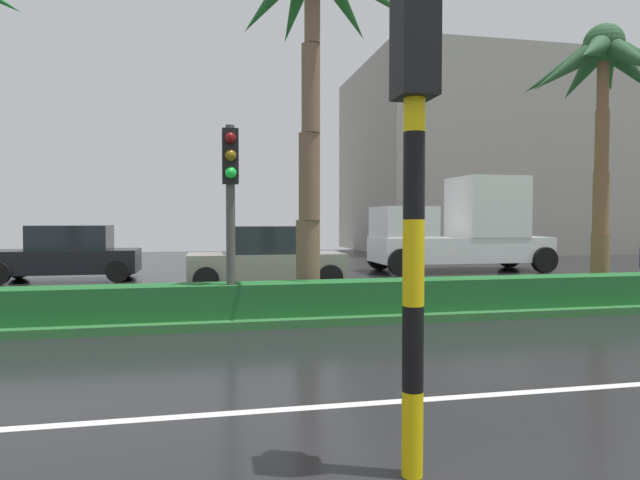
{
  "coord_description": "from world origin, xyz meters",
  "views": [
    {
      "loc": [
        5.54,
        -3.4,
        1.92
      ],
      "look_at": [
        8.58,
        11.29,
        1.34
      ],
      "focal_mm": 30.82,
      "sensor_mm": 36.0,
      "label": 1
    }
  ],
  "objects_px": {
    "palm_tree_centre_right": "(603,76)",
    "car_in_traffic_third": "(268,258)",
    "traffic_signal_median_right": "(230,186)",
    "traffic_signal_foreground": "(413,121)",
    "box_truck_lead": "(462,229)",
    "palm_tree_centre": "(311,4)",
    "car_in_traffic_second": "(68,254)"
  },
  "relations": [
    {
      "from": "palm_tree_centre_right",
      "to": "car_in_traffic_third",
      "type": "relative_size",
      "value": 1.46
    },
    {
      "from": "traffic_signal_median_right",
      "to": "traffic_signal_foreground",
      "type": "relative_size",
      "value": 0.89
    },
    {
      "from": "traffic_signal_median_right",
      "to": "box_truck_lead",
      "type": "height_order",
      "value": "traffic_signal_median_right"
    },
    {
      "from": "traffic_signal_median_right",
      "to": "traffic_signal_foreground",
      "type": "xyz_separation_m",
      "value": [
        1.07,
        -6.01,
        0.13
      ]
    },
    {
      "from": "palm_tree_centre",
      "to": "car_in_traffic_third",
      "type": "height_order",
      "value": "palm_tree_centre"
    },
    {
      "from": "traffic_signal_median_right",
      "to": "palm_tree_centre_right",
      "type": "bearing_deg",
      "value": 9.61
    },
    {
      "from": "palm_tree_centre_right",
      "to": "traffic_signal_foreground",
      "type": "xyz_separation_m",
      "value": [
        -7.58,
        -7.48,
        -2.62
      ]
    },
    {
      "from": "car_in_traffic_second",
      "to": "traffic_signal_foreground",
      "type": "bearing_deg",
      "value": 111.54
    },
    {
      "from": "box_truck_lead",
      "to": "traffic_signal_median_right",
      "type": "bearing_deg",
      "value": 45.18
    },
    {
      "from": "palm_tree_centre",
      "to": "traffic_signal_median_right",
      "type": "distance_m",
      "value": 4.11
    },
    {
      "from": "palm_tree_centre",
      "to": "car_in_traffic_second",
      "type": "xyz_separation_m",
      "value": [
        -6.3,
        7.55,
        -5.33
      ]
    },
    {
      "from": "traffic_signal_median_right",
      "to": "car_in_traffic_second",
      "type": "height_order",
      "value": "traffic_signal_median_right"
    },
    {
      "from": "car_in_traffic_third",
      "to": "box_truck_lead",
      "type": "relative_size",
      "value": 0.67
    },
    {
      "from": "palm_tree_centre",
      "to": "car_in_traffic_second",
      "type": "bearing_deg",
      "value": 129.85
    },
    {
      "from": "traffic_signal_median_right",
      "to": "car_in_traffic_third",
      "type": "bearing_deg",
      "value": 77.17
    },
    {
      "from": "traffic_signal_foreground",
      "to": "car_in_traffic_second",
      "type": "distance_m",
      "value": 15.71
    },
    {
      "from": "palm_tree_centre",
      "to": "palm_tree_centre_right",
      "type": "xyz_separation_m",
      "value": [
        7.01,
        0.51,
        -0.91
      ]
    },
    {
      "from": "palm_tree_centre",
      "to": "palm_tree_centre_right",
      "type": "relative_size",
      "value": 1.2
    },
    {
      "from": "palm_tree_centre",
      "to": "traffic_signal_foreground",
      "type": "xyz_separation_m",
      "value": [
        -0.57,
        -6.97,
        -3.52
      ]
    },
    {
      "from": "traffic_signal_foreground",
      "to": "car_in_traffic_second",
      "type": "relative_size",
      "value": 0.89
    },
    {
      "from": "car_in_traffic_second",
      "to": "car_in_traffic_third",
      "type": "xyz_separation_m",
      "value": [
        5.92,
        -2.98,
        0.0
      ]
    },
    {
      "from": "car_in_traffic_third",
      "to": "box_truck_lead",
      "type": "xyz_separation_m",
      "value": [
        7.51,
        3.31,
        0.72
      ]
    },
    {
      "from": "palm_tree_centre_right",
      "to": "traffic_signal_foreground",
      "type": "bearing_deg",
      "value": -135.39
    },
    {
      "from": "palm_tree_centre",
      "to": "traffic_signal_foreground",
      "type": "bearing_deg",
      "value": -94.67
    },
    {
      "from": "palm_tree_centre",
      "to": "car_in_traffic_third",
      "type": "xyz_separation_m",
      "value": [
        -0.38,
        4.56,
        -5.33
      ]
    },
    {
      "from": "traffic_signal_median_right",
      "to": "box_truck_lead",
      "type": "bearing_deg",
      "value": 45.18
    },
    {
      "from": "palm_tree_centre",
      "to": "box_truck_lead",
      "type": "height_order",
      "value": "palm_tree_centre"
    },
    {
      "from": "car_in_traffic_third",
      "to": "traffic_signal_foreground",
      "type": "bearing_deg",
      "value": 89.06
    },
    {
      "from": "car_in_traffic_second",
      "to": "car_in_traffic_third",
      "type": "relative_size",
      "value": 1.0
    },
    {
      "from": "box_truck_lead",
      "to": "palm_tree_centre",
      "type": "bearing_deg",
      "value": 47.82
    },
    {
      "from": "traffic_signal_foreground",
      "to": "palm_tree_centre",
      "type": "bearing_deg",
      "value": -94.67
    },
    {
      "from": "car_in_traffic_second",
      "to": "car_in_traffic_third",
      "type": "distance_m",
      "value": 6.62
    }
  ]
}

